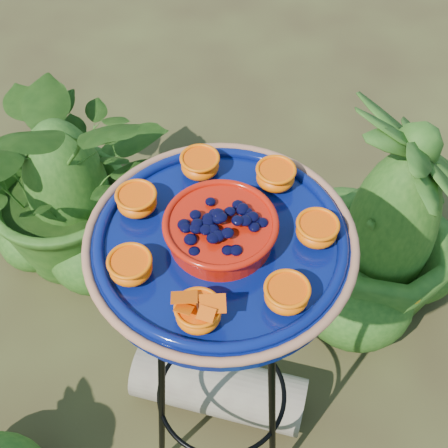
{
  "coord_description": "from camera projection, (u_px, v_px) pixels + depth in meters",
  "views": [
    {
      "loc": [
        0.33,
        -0.66,
        1.95
      ],
      "look_at": [
        0.15,
        0.05,
        1.05
      ],
      "focal_mm": 50.0,
      "sensor_mm": 36.0,
      "label": 1
    }
  ],
  "objects": [
    {
      "name": "shrub_back_right",
      "position": [
        393.0,
        222.0,
        1.97
      ],
      "size": [
        0.66,
        0.66,
        0.85
      ],
      "primitive_type": "imported",
      "rotation": [
        0.0,
        0.0,
        2.13
      ],
      "color": "#1D4712",
      "rests_on": "ground"
    },
    {
      "name": "ground_plane",
      "position": [
        176.0,
        435.0,
        1.97
      ],
      "size": [
        20.0,
        20.0,
        0.0
      ],
      "primitive_type": "plane",
      "color": "#2E2014",
      "rests_on": "ground"
    },
    {
      "name": "feeder_dish",
      "position": [
        221.0,
        240.0,
        1.17
      ],
      "size": [
        0.54,
        0.54,
        0.12
      ],
      "rotation": [
        0.0,
        0.0,
        0.1
      ],
      "color": "#071255",
      "rests_on": "tripod_stand"
    },
    {
      "name": "driftwood_log",
      "position": [
        219.0,
        387.0,
        1.98
      ],
      "size": [
        0.54,
        0.18,
        0.18
      ],
      "primitive_type": "cylinder",
      "rotation": [
        0.0,
        1.57,
        0.0
      ],
      "color": "gray",
      "rests_on": "ground"
    },
    {
      "name": "shrub_back_left",
      "position": [
        63.0,
        172.0,
        2.12
      ],
      "size": [
        0.93,
        0.87,
        0.83
      ],
      "primitive_type": "imported",
      "rotation": [
        0.0,
        0.0,
        0.35
      ],
      "color": "#1D4712",
      "rests_on": "ground"
    },
    {
      "name": "tripod_stand",
      "position": [
        221.0,
        349.0,
        1.51
      ],
      "size": [
        0.39,
        0.4,
        0.98
      ],
      "rotation": [
        0.0,
        0.0,
        0.1
      ],
      "color": "black",
      "rests_on": "ground"
    }
  ]
}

